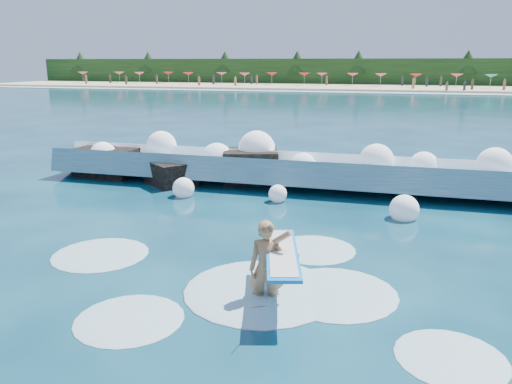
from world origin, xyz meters
TOP-DOWN VIEW (x-y plane):
  - ground at (0.00, 0.00)m, footprint 200.00×200.00m
  - beach at (0.00, 78.00)m, footprint 140.00×20.00m
  - wet_band at (0.00, 67.00)m, footprint 140.00×5.00m
  - treeline at (0.00, 88.00)m, footprint 140.00×4.00m
  - breaking_wave at (0.96, 7.73)m, footprint 17.65×2.77m
  - rock_cluster at (-3.46, 7.50)m, footprint 8.16×3.34m
  - surfer_with_board at (2.68, -1.21)m, footprint 1.26×3.00m
  - wave_spray at (0.93, 7.57)m, footprint 15.10×4.65m
  - surf_foam at (2.21, -0.75)m, footprint 9.45×6.18m
  - beach_umbrellas at (0.10, 79.88)m, footprint 113.01×6.51m
  - beachgoers at (2.16, 76.59)m, footprint 100.09×13.56m

SIDE VIEW (x-z plane):
  - ground at x=0.00m, z-range 0.00..0.00m
  - surf_foam at x=2.21m, z-range -0.08..0.08m
  - wet_band at x=0.00m, z-range 0.00..0.08m
  - beach at x=0.00m, z-range 0.00..0.40m
  - rock_cluster at x=-3.46m, z-range -0.25..1.13m
  - breaking_wave at x=0.96m, z-range -0.23..1.29m
  - surfer_with_board at x=2.68m, z-range -0.24..1.60m
  - wave_spray at x=0.93m, z-range -0.06..1.97m
  - beachgoers at x=2.16m, z-range 0.17..2.09m
  - beach_umbrellas at x=0.10m, z-range 2.00..2.50m
  - treeline at x=0.00m, z-range 0.00..5.00m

